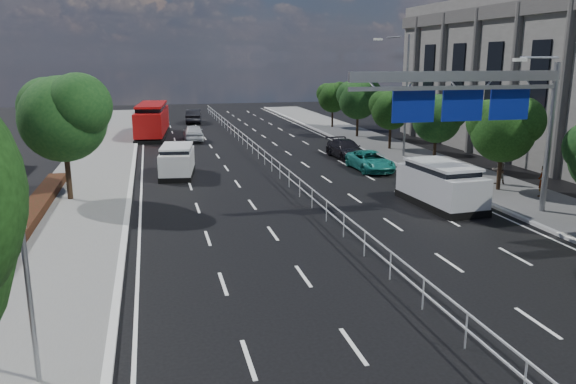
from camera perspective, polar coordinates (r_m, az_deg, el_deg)
name	(u,v)px	position (r m, az deg, el deg)	size (l,w,h in m)	color
ground	(449,334)	(16.53, 16.05, -13.70)	(160.00, 160.00, 0.00)	black
kerb_near	(107,375)	(14.67, -17.88, -17.24)	(0.25, 140.00, 0.15)	silver
median_fence	(274,166)	(36.61, -1.43, 2.69)	(0.05, 85.00, 1.02)	silver
toilet_sign	(4,268)	(13.79, -26.92, -6.93)	(1.62, 0.18, 4.34)	gray
overhead_gantry	(479,99)	(26.92, 18.85, 8.97)	(10.24, 0.38, 7.45)	gray
streetlight_far	(403,88)	(42.74, 11.60, 10.32)	(2.78, 2.40, 9.00)	gray
near_tree_back	(64,114)	(31.02, -21.82, 7.40)	(4.84, 4.51, 6.69)	black
far_tree_d	(504,127)	(33.26, 21.13, 6.21)	(3.85, 3.59, 5.34)	black
far_tree_e	(438,116)	(39.62, 14.95, 7.51)	(3.63, 3.38, 5.13)	black
far_tree_f	(392,107)	(46.32, 10.50, 8.47)	(3.52, 3.28, 5.02)	black
far_tree_g	(359,98)	(53.21, 7.19, 9.50)	(3.96, 3.69, 5.45)	black
far_tree_h	(333,96)	(60.28, 4.61, 9.72)	(3.41, 3.18, 4.91)	black
white_minivan	(177,161)	(36.50, -11.19, 3.12)	(2.55, 4.77, 1.98)	black
red_bus	(152,119)	(55.36, -13.63, 7.18)	(3.50, 10.69, 3.14)	black
near_car_silver	(193,133)	(51.87, -9.59, 5.97)	(1.74, 4.33, 1.48)	silver
near_car_dark	(194,116)	(66.09, -9.56, 7.61)	(1.66, 4.75, 1.57)	black
silver_minivan	(441,185)	(29.54, 15.26, 0.70)	(2.64, 5.50, 2.22)	black
parked_car_teal	(370,161)	(38.02, 8.36, 3.14)	(2.13, 4.62, 1.28)	#1A756C
parked_car_dark	(346,149)	(42.49, 5.91, 4.36)	(1.92, 4.73, 1.37)	black
pedestrian_a	(542,181)	(32.86, 24.42, 1.02)	(0.61, 0.40, 1.68)	gray
pedestrian_b	(499,170)	(35.19, 20.61, 2.12)	(0.81, 0.63, 1.66)	gray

